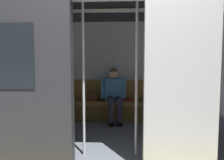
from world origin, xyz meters
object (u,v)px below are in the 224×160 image
Objects in this scene: train_car at (110,48)px; person_seated at (114,91)px; bench_seat at (115,105)px; handbag at (92,97)px; grab_pole_far at (136,77)px; grab_pole_door at (83,77)px; book at (129,100)px.

train_car reaches higher than person_seated.
bench_seat is 0.56m from handbag.
handbag is 2.15m from grab_pole_far.
bench_seat is 1.26× the size of grab_pole_door.
handbag is 0.85m from book.
grab_pole_far is (-0.36, 1.83, 0.76)m from bench_seat.
bench_seat is at bearing -78.82° from grab_pole_far.
grab_pole_far reaches higher than handbag.
grab_pole_far is at bearing 118.15° from train_car.
train_car is 2.90× the size of grab_pole_door.
grab_pole_far reaches higher than book.
train_car is 1.57m from handbag.
grab_pole_door is at bearing 2.96° from grab_pole_far.
person_seated is at bearing -6.86° from book.
grab_pole_door is (0.33, 1.82, 0.44)m from person_seated.
book is at bearing -162.94° from person_seated.
grab_pole_door is at bearing 79.57° from person_seated.
grab_pole_far reaches higher than bench_seat.
train_car is 1.60m from book.
handbag is at bearing -10.14° from person_seated.
bench_seat is 2.02m from grab_pole_far.
handbag is 1.18× the size of book.
handbag is (0.52, -0.04, 0.19)m from bench_seat.
bench_seat is 0.33m from person_seated.
grab_pole_door is at bearing 68.64° from train_car.
bench_seat is 10.70× the size of handbag.
handbag is at bearing -22.75° from book.
train_car reaches higher than handbag.
grab_pole_door is (0.36, 1.87, 0.76)m from bench_seat.
person_seated is 0.53× the size of grab_pole_door.
grab_pole_door reaches higher than handbag.
book is 0.10× the size of grab_pole_door.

